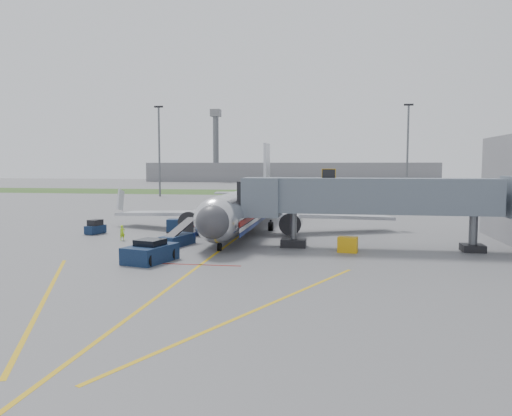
# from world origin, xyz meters

# --- Properties ---
(ground) EXTENTS (400.00, 400.00, 0.00)m
(ground) POSITION_xyz_m (0.00, 0.00, 0.00)
(ground) COLOR #565659
(ground) RESTS_ON ground
(grass_strip) EXTENTS (300.00, 25.00, 0.01)m
(grass_strip) POSITION_xyz_m (0.00, 90.00, 0.01)
(grass_strip) COLOR #2D4C1E
(grass_strip) RESTS_ON ground
(apron_markings) EXTENTS (21.52, 50.00, 0.01)m
(apron_markings) POSITION_xyz_m (0.00, -7.40, 0.00)
(apron_markings) COLOR gold
(apron_markings) RESTS_ON ground
(airliner) EXTENTS (32.10, 35.67, 10.25)m
(airliner) POSITION_xyz_m (0.00, 15.25, 2.65)
(airliner) COLOR silver
(airliner) RESTS_ON ground
(jet_bridge) EXTENTS (25.30, 4.00, 6.90)m
(jet_bridge) POSITION_xyz_m (12.86, 5.00, 4.47)
(jet_bridge) COLOR slate
(jet_bridge) RESTS_ON ground
(light_mast_left) EXTENTS (2.00, 0.44, 20.40)m
(light_mast_left) POSITION_xyz_m (-30.00, 70.00, 10.78)
(light_mast_left) COLOR #595B60
(light_mast_left) RESTS_ON ground
(light_mast_right) EXTENTS (2.00, 0.44, 20.40)m
(light_mast_right) POSITION_xyz_m (25.00, 75.00, 10.78)
(light_mast_right) COLOR #595B60
(light_mast_right) RESTS_ON ground
(distant_terminal) EXTENTS (120.00, 14.00, 8.00)m
(distant_terminal) POSITION_xyz_m (-10.00, 170.00, 4.00)
(distant_terminal) COLOR slate
(distant_terminal) RESTS_ON ground
(control_tower) EXTENTS (4.00, 4.00, 30.00)m
(control_tower) POSITION_xyz_m (-40.00, 165.00, 17.33)
(control_tower) COLOR #595B60
(control_tower) RESTS_ON ground
(pushback_tug) EXTENTS (3.49, 4.61, 1.71)m
(pushback_tug) POSITION_xyz_m (-4.00, -3.50, 0.71)
(pushback_tug) COLOR #0D1A39
(pushback_tug) RESTS_ON ground
(baggage_tug) EXTENTS (1.66, 2.37, 1.51)m
(baggage_tug) POSITION_xyz_m (-15.22, 9.92, 0.67)
(baggage_tug) COLOR #0D1A39
(baggage_tug) RESTS_ON ground
(baggage_cart_a) EXTENTS (1.76, 1.76, 1.83)m
(baggage_cart_a) POSITION_xyz_m (-3.00, 10.24, 0.93)
(baggage_cart_a) COLOR #0D1A39
(baggage_cart_a) RESTS_ON ground
(baggage_cart_b) EXTENTS (1.51, 1.51, 1.49)m
(baggage_cart_b) POSITION_xyz_m (-7.25, 11.76, 0.76)
(baggage_cart_b) COLOR #0D1A39
(baggage_cart_b) RESTS_ON ground
(baggage_cart_c) EXTENTS (1.53, 1.53, 1.63)m
(baggage_cart_c) POSITION_xyz_m (-3.54, 14.48, 0.83)
(baggage_cart_c) COLOR #0D1A39
(baggage_cart_c) RESTS_ON ground
(belt_loader) EXTENTS (2.42, 4.86, 2.29)m
(belt_loader) POSITION_xyz_m (-4.34, 4.05, 0.57)
(belt_loader) COLOR #0D1A39
(belt_loader) RESTS_ON ground
(ground_power_cart) EXTENTS (1.74, 1.30, 1.28)m
(ground_power_cart) POSITION_xyz_m (10.67, 3.00, 0.63)
(ground_power_cart) COLOR #D5990C
(ground_power_cart) RESTS_ON ground
(ramp_worker) EXTENTS (0.62, 0.64, 1.47)m
(ramp_worker) POSITION_xyz_m (-10.53, 6.15, 0.74)
(ramp_worker) COLOR #A7E31A
(ramp_worker) RESTS_ON ground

